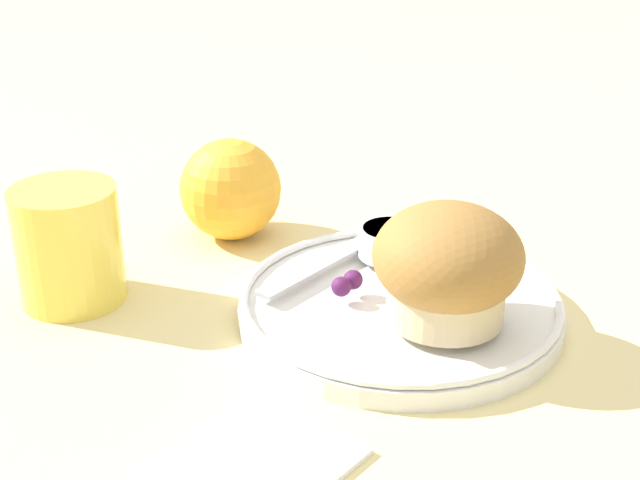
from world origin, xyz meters
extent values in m
plane|color=beige|center=(0.00, 0.00, 0.00)|extent=(3.00, 3.00, 0.00)
cylinder|color=white|center=(-0.01, -0.02, 0.01)|extent=(0.23, 0.23, 0.01)
torus|color=white|center=(-0.01, -0.02, 0.02)|extent=(0.23, 0.23, 0.01)
cylinder|color=beige|center=(-0.02, -0.06, 0.04)|extent=(0.08, 0.08, 0.04)
ellipsoid|color=olive|center=(-0.02, -0.06, 0.07)|extent=(0.10, 0.10, 0.07)
cylinder|color=silver|center=(0.03, 0.02, 0.03)|extent=(0.05, 0.05, 0.02)
cylinder|color=beige|center=(0.03, 0.02, 0.04)|extent=(0.04, 0.04, 0.00)
sphere|color=#4C194C|center=(-0.04, 0.01, 0.03)|extent=(0.01, 0.01, 0.01)
sphere|color=#4C194C|center=(-0.03, 0.01, 0.03)|extent=(0.01, 0.01, 0.01)
cube|color=#B7B7BC|center=(0.00, 0.05, 0.02)|extent=(0.17, 0.02, 0.00)
sphere|color=#F4A82D|center=(0.01, 0.17, 0.04)|extent=(0.09, 0.09, 0.09)
cylinder|color=#EAD14C|center=(-0.14, 0.18, 0.04)|extent=(0.08, 0.08, 0.09)
camera|label=1|loc=(-0.48, -0.33, 0.32)|focal=50.00mm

